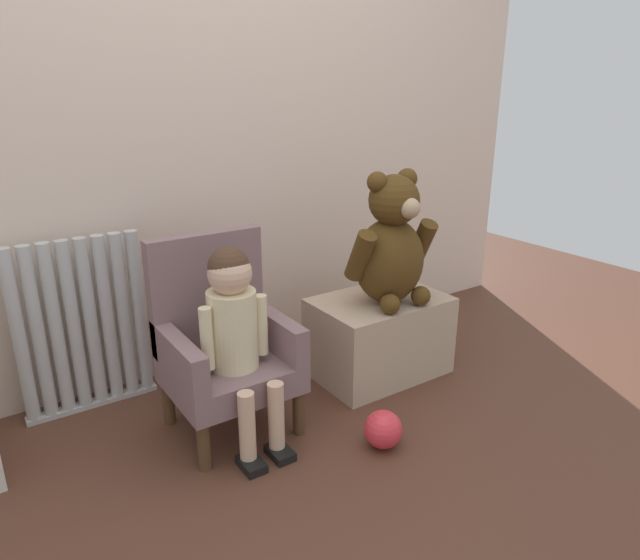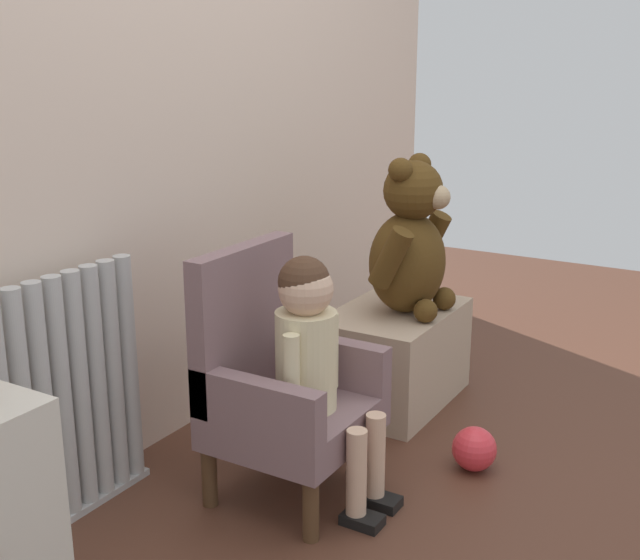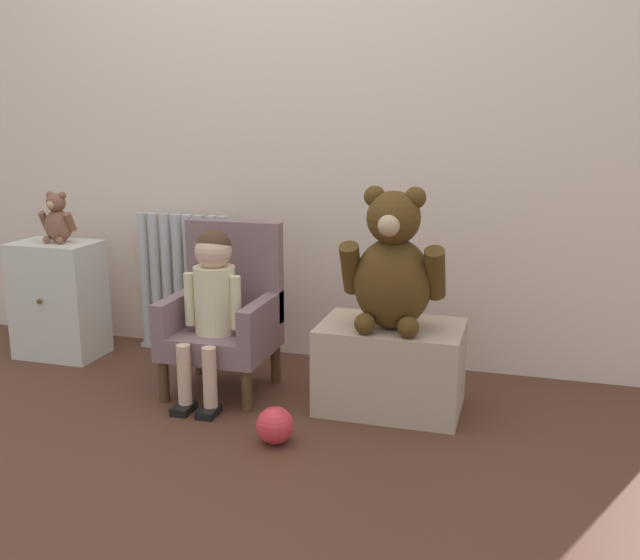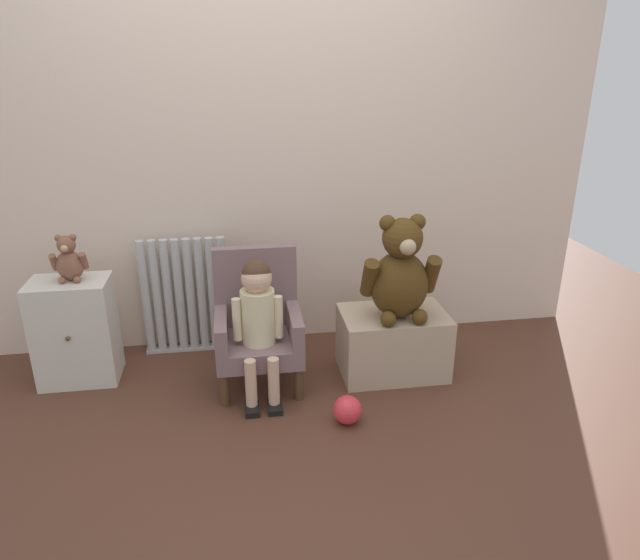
% 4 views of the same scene
% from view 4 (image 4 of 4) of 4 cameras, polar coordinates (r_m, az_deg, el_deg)
% --- Properties ---
extents(ground_plane, '(6.00, 6.00, 0.00)m').
position_cam_4_polar(ground_plane, '(2.64, -2.98, -16.34)').
color(ground_plane, '#502E20').
extents(back_wall, '(3.80, 0.05, 2.40)m').
position_cam_4_polar(back_wall, '(3.24, -5.52, 13.87)').
color(back_wall, beige).
rests_on(back_wall, ground_plane).
extents(radiator, '(0.50, 0.05, 0.69)m').
position_cam_4_polar(radiator, '(3.35, -13.33, -1.64)').
color(radiator, '#B7B8B7').
rests_on(radiator, ground_plane).
extents(small_dresser, '(0.40, 0.29, 0.56)m').
position_cam_4_polar(small_dresser, '(3.25, -23.24, -4.71)').
color(small_dresser, beige).
rests_on(small_dresser, ground_plane).
extents(child_armchair, '(0.43, 0.40, 0.71)m').
position_cam_4_polar(child_armchair, '(2.98, -6.23, -4.47)').
color(child_armchair, '#7B5E62').
rests_on(child_armchair, ground_plane).
extents(child_figure, '(0.25, 0.35, 0.71)m').
position_cam_4_polar(child_figure, '(2.82, -6.22, -3.04)').
color(child_figure, beige).
rests_on(child_figure, ground_plane).
extents(low_bench, '(0.56, 0.37, 0.35)m').
position_cam_4_polar(low_bench, '(3.13, 7.28, -6.22)').
color(low_bench, tan).
rests_on(low_bench, ground_plane).
extents(large_teddy_bear, '(0.40, 0.28, 0.55)m').
position_cam_4_polar(large_teddy_bear, '(2.93, 8.03, 0.62)').
color(large_teddy_bear, '#4C3313').
rests_on(large_teddy_bear, low_bench).
extents(small_teddy_bear, '(0.18, 0.12, 0.24)m').
position_cam_4_polar(small_teddy_bear, '(3.12, -23.81, 1.81)').
color(small_teddy_bear, brown).
rests_on(small_teddy_bear, small_dresser).
extents(toy_ball, '(0.14, 0.14, 0.14)m').
position_cam_4_polar(toy_ball, '(2.75, 2.75, -12.84)').
color(toy_ball, red).
rests_on(toy_ball, ground_plane).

